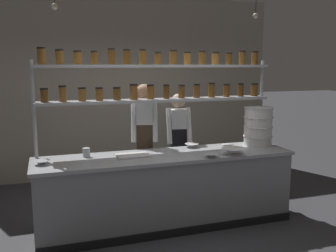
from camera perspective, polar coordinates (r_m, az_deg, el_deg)
name	(u,v)px	position (r m, az deg, el deg)	size (l,w,h in m)	color
ground_plane	(166,224)	(4.96, -0.24, -14.74)	(40.00, 40.00, 0.00)	#3D3D42
back_wall	(125,87)	(6.90, -6.57, 5.88)	(5.62, 0.12, 3.23)	#9E9384
prep_counter	(166,190)	(4.79, -0.23, -9.72)	(3.22, 0.76, 0.92)	gray
spice_shelf_unit	(158,84)	(4.85, -1.51, 6.43)	(3.11, 0.28, 2.22)	#ADAFB5
chef_left	(145,138)	(5.15, -3.59, -1.79)	(0.41, 0.34, 1.77)	black
chef_center	(178,141)	(5.44, 1.58, -2.33)	(0.39, 0.32, 1.61)	black
container_stack	(258,126)	(5.28, 13.57, -0.04)	(0.40, 0.40, 0.53)	white
cutting_board	(133,156)	(4.57, -5.38, -4.52)	(0.40, 0.26, 0.02)	silver
prep_bowl_near_left	(211,156)	(4.53, 6.64, -4.50)	(0.18, 0.18, 0.05)	#B2B7BC
prep_bowl_center_front	(192,146)	(5.05, 3.62, -3.00)	(0.19, 0.19, 0.05)	silver
prep_bowl_center_back	(233,151)	(4.72, 9.94, -3.84)	(0.30, 0.30, 0.08)	white
prep_bowl_near_right	(42,163)	(4.42, -18.68, -5.31)	(0.18, 0.18, 0.05)	#B2B7BC
prep_bowl_far_left	(227,146)	(5.08, 8.98, -3.07)	(0.17, 0.17, 0.05)	silver
serving_cup_front	(86,152)	(4.64, -12.35, -3.94)	(0.09, 0.09, 0.11)	#B2B7BC
pendant_light_row	(164,9)	(4.56, -0.63, 17.37)	(2.51, 0.07, 0.58)	black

